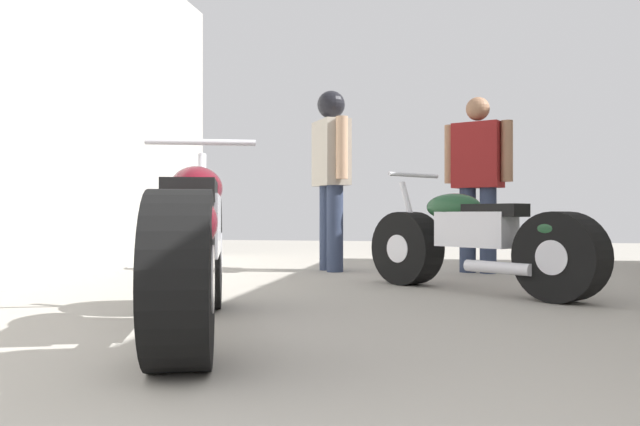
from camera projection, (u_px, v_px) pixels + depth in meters
name	position (u px, v px, depth m)	size (l,w,h in m)	color
ground_plane	(385.00, 302.00, 3.87)	(17.03, 17.03, 0.00)	#9E998E
motorcycle_maroon_cruiser	(193.00, 246.00, 2.84)	(0.92, 2.01, 0.96)	black
motorcycle_black_naked	(479.00, 242.00, 4.30)	(1.54, 1.32, 0.85)	black
mechanic_in_blue	(478.00, 173.00, 5.76)	(0.63, 0.38, 1.61)	#2D3851
mechanic_with_helmet	(331.00, 163.00, 5.95)	(0.43, 0.63, 1.70)	#2D3851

